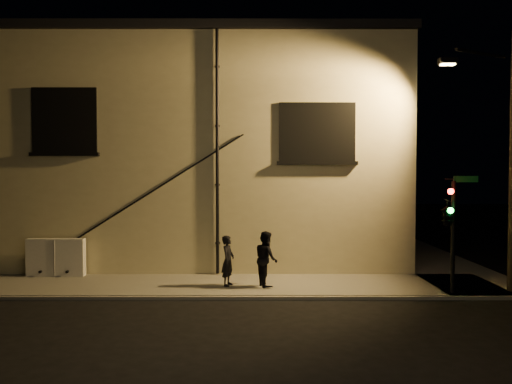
{
  "coord_description": "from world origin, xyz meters",
  "views": [
    {
      "loc": [
        -0.52,
        -14.05,
        3.57
      ],
      "look_at": [
        -0.49,
        1.8,
        2.99
      ],
      "focal_mm": 35.0,
      "sensor_mm": 36.0,
      "label": 1
    }
  ],
  "objects_px": {
    "utility_cabinet": "(56,257)",
    "pedestrian_b": "(266,259)",
    "pedestrian_a": "(228,261)",
    "streetlamp_pole": "(512,157)",
    "traffic_signal": "(448,215)"
  },
  "relations": [
    {
      "from": "utility_cabinet",
      "to": "streetlamp_pole",
      "type": "distance_m",
      "value": 14.81
    },
    {
      "from": "pedestrian_a",
      "to": "streetlamp_pole",
      "type": "relative_size",
      "value": 0.2
    },
    {
      "from": "utility_cabinet",
      "to": "pedestrian_a",
      "type": "bearing_deg",
      "value": -13.92
    },
    {
      "from": "pedestrian_a",
      "to": "traffic_signal",
      "type": "bearing_deg",
      "value": -83.55
    },
    {
      "from": "utility_cabinet",
      "to": "pedestrian_b",
      "type": "relative_size",
      "value": 1.14
    },
    {
      "from": "pedestrian_a",
      "to": "traffic_signal",
      "type": "xyz_separation_m",
      "value": [
        6.37,
        -1.05,
        1.51
      ]
    },
    {
      "from": "pedestrian_b",
      "to": "traffic_signal",
      "type": "distance_m",
      "value": 5.48
    },
    {
      "from": "utility_cabinet",
      "to": "traffic_signal",
      "type": "relative_size",
      "value": 0.57
    },
    {
      "from": "pedestrian_a",
      "to": "pedestrian_b",
      "type": "relative_size",
      "value": 0.91
    },
    {
      "from": "pedestrian_a",
      "to": "pedestrian_b",
      "type": "xyz_separation_m",
      "value": [
        1.18,
        -0.07,
        0.07
      ]
    },
    {
      "from": "pedestrian_b",
      "to": "utility_cabinet",
      "type": "bearing_deg",
      "value": 62.43
    },
    {
      "from": "pedestrian_a",
      "to": "pedestrian_b",
      "type": "bearing_deg",
      "value": -77.49
    },
    {
      "from": "pedestrian_a",
      "to": "streetlamp_pole",
      "type": "height_order",
      "value": "streetlamp_pole"
    },
    {
      "from": "pedestrian_b",
      "to": "traffic_signal",
      "type": "xyz_separation_m",
      "value": [
        5.19,
        -0.98,
        1.43
      ]
    },
    {
      "from": "pedestrian_b",
      "to": "streetlamp_pole",
      "type": "height_order",
      "value": "streetlamp_pole"
    }
  ]
}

